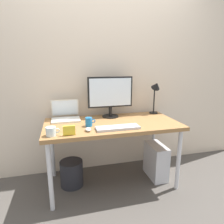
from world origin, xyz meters
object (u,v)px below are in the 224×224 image
(keyboard, at_px, (118,128))
(computer_tower, at_px, (156,161))
(coffee_mug, at_px, (89,122))
(monitor, at_px, (110,94))
(photo_frame, at_px, (69,130))
(laptop, at_px, (66,115))
(desk_lamp, at_px, (156,90))
(glass_cup, at_px, (51,131))
(mouse, at_px, (88,129))
(wastebasket, at_px, (72,173))
(desk, at_px, (112,128))

(keyboard, relative_size, computer_tower, 1.05)
(coffee_mug, bearing_deg, computer_tower, 2.92)
(monitor, distance_m, photo_frame, 0.78)
(monitor, height_order, laptop, monitor)
(laptop, relative_size, photo_frame, 2.91)
(desk_lamp, bearing_deg, keyboard, -143.61)
(laptop, bearing_deg, glass_cup, -105.27)
(monitor, bearing_deg, mouse, -126.35)
(photo_frame, bearing_deg, computer_tower, 14.79)
(desk_lamp, xyz_separation_m, coffee_mug, (-0.90, -0.30, -0.26))
(glass_cup, xyz_separation_m, wastebasket, (0.17, 0.32, -0.63))
(desk_lamp, xyz_separation_m, keyboard, (-0.63, -0.47, -0.29))
(desk, bearing_deg, monitor, 80.16)
(keyboard, height_order, mouse, mouse)
(wastebasket, bearing_deg, desk, -6.16)
(mouse, bearing_deg, photo_frame, -157.67)
(glass_cup, bearing_deg, laptop, 74.73)
(mouse, relative_size, glass_cup, 0.72)
(glass_cup, xyz_separation_m, photo_frame, (0.16, -0.03, 0.01))
(desk_lamp, distance_m, coffee_mug, 0.99)
(desk, bearing_deg, mouse, -143.15)
(desk, height_order, keyboard, keyboard)
(keyboard, bearing_deg, computer_tower, 20.32)
(laptop, xyz_separation_m, keyboard, (0.50, -0.49, -0.05))
(photo_frame, bearing_deg, glass_cup, 169.19)
(desk_lamp, xyz_separation_m, photo_frame, (-1.12, -0.54, -0.26))
(monitor, distance_m, laptop, 0.58)
(mouse, distance_m, coffee_mug, 0.16)
(coffee_mug, xyz_separation_m, glass_cup, (-0.37, -0.20, -0.00))
(monitor, distance_m, mouse, 0.63)
(keyboard, bearing_deg, laptop, 135.80)
(wastebasket, bearing_deg, desk_lamp, 9.62)
(monitor, height_order, computer_tower, monitor)
(mouse, xyz_separation_m, coffee_mug, (0.03, 0.16, 0.03))
(laptop, relative_size, mouse, 3.56)
(monitor, xyz_separation_m, photo_frame, (-0.52, -0.53, -0.23))
(monitor, xyz_separation_m, keyboard, (-0.04, -0.47, -0.27))
(keyboard, relative_size, photo_frame, 4.00)
(coffee_mug, relative_size, photo_frame, 0.97)
(desk, bearing_deg, desk_lamp, 20.48)
(desk, distance_m, monitor, 0.42)
(keyboard, distance_m, computer_tower, 0.80)
(desk_lamp, xyz_separation_m, wastebasket, (-1.10, -0.19, -0.90))
(photo_frame, height_order, wastebasket, photo_frame)
(monitor, relative_size, glass_cup, 4.37)
(desk, height_order, coffee_mug, coffee_mug)
(desk, height_order, glass_cup, glass_cup)
(monitor, distance_m, glass_cup, 0.88)
(glass_cup, bearing_deg, coffee_mug, 28.39)
(desk_lamp, bearing_deg, glass_cup, -158.39)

